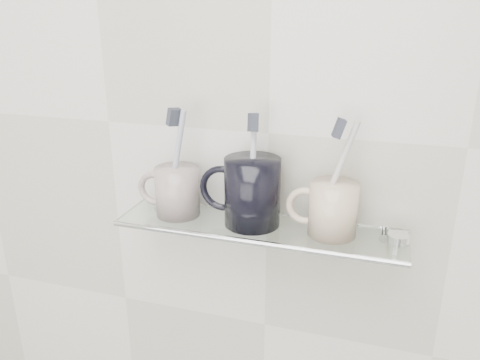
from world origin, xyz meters
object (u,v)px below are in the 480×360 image
at_px(mug_center, 252,192).
at_px(mug_left, 178,191).
at_px(mug_right, 333,209).
at_px(shelf_glass, 258,228).

bearing_deg(mug_center, mug_left, -162.92).
distance_m(mug_left, mug_center, 0.14).
distance_m(mug_left, mug_right, 0.28).
distance_m(shelf_glass, mug_right, 0.13).
bearing_deg(mug_right, mug_left, 163.52).
xyz_separation_m(shelf_glass, mug_center, (-0.01, 0.00, 0.06)).
bearing_deg(mug_left, mug_right, 16.25).
bearing_deg(shelf_glass, mug_left, 178.13).
xyz_separation_m(mug_center, mug_right, (0.14, 0.00, -0.01)).
xyz_separation_m(mug_left, mug_right, (0.28, 0.00, 0.00)).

